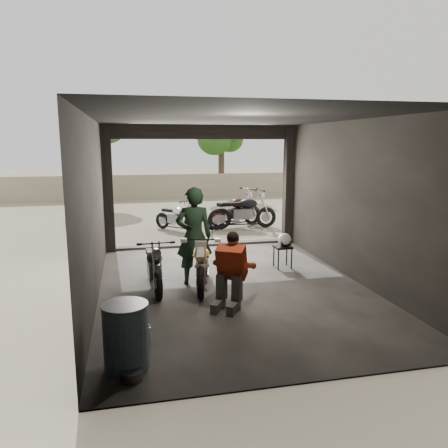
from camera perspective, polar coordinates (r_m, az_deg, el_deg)
name	(u,v)px	position (r m, az deg, el deg)	size (l,w,h in m)	color
ground	(233,288)	(8.51, 1.14, -8.32)	(80.00, 80.00, 0.00)	#7A6D56
garage	(226,218)	(8.71, 0.33, 0.81)	(7.00, 7.13, 3.20)	#2D2B28
boundary_wall	(166,186)	(22.01, -7.52, 4.92)	(18.00, 0.30, 1.20)	gray
tree_left	(99,114)	(20.38, -16.04, 13.68)	(2.20, 2.20, 5.60)	#382B1E
tree_right	(221,126)	(22.33, -0.36, 12.69)	(2.20, 2.20, 5.00)	#382B1E
main_bike	(202,260)	(8.36, -2.88, -4.76)	(0.67, 1.64, 1.09)	beige
left_bike	(154,264)	(8.36, -9.15, -5.12)	(0.62, 1.52, 1.03)	black
outside_bike_a	(176,215)	(13.80, -6.27, 1.15)	(0.61, 1.49, 1.01)	black
outside_bike_b	(235,208)	(14.29, 1.44, 2.06)	(0.77, 1.87, 1.26)	#441012
outside_bike_c	(244,209)	(14.11, 2.61, 1.97)	(0.78, 1.89, 1.28)	black
rider	(194,236)	(8.48, -3.95, -1.63)	(0.71, 0.46, 1.93)	black
mechanic	(229,272)	(7.35, 0.71, -6.33)	(0.63, 0.86, 1.24)	#D6441C
stool	(283,249)	(9.74, 7.69, -3.30)	(0.37, 0.37, 0.51)	black
helmet	(284,240)	(9.71, 7.90, -2.03)	(0.30, 0.32, 0.29)	white
oil_drum	(126,338)	(5.61, -12.69, -14.32)	(0.55, 0.55, 0.85)	#456175
sign_post	(318,186)	(13.63, 12.24, 4.86)	(0.73, 0.08, 2.18)	black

